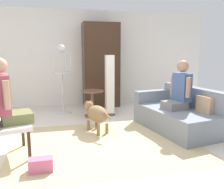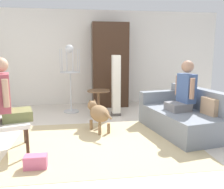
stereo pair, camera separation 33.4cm
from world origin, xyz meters
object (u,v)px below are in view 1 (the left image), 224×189
dog (96,113)px  handbag (41,165)px  couch (179,114)px  person_on_couch (180,89)px  round_end_table (92,101)px  column_lamp (110,86)px  armoire_cabinet (101,65)px  person_on_armchair (7,98)px  bird_cage_stand (62,74)px

dog → handbag: dog is taller
couch → person_on_couch: bearing=-124.8°
round_end_table → handbag: bearing=-113.2°
column_lamp → round_end_table: bearing=-176.1°
armoire_cabinet → person_on_armchair: bearing=-123.1°
person_on_armchair → couch: bearing=10.4°
dog → bird_cage_stand: 1.67m
round_end_table → bird_cage_stand: size_ratio=0.37×
round_end_table → armoire_cabinet: (0.39, 1.03, 0.72)m
person_on_couch → person_on_armchair: person_on_armchair is taller
person_on_armchair → dog: bearing=28.6°
couch → round_end_table: size_ratio=2.98×
column_lamp → armoire_cabinet: (-0.01, 1.01, 0.40)m
person_on_couch → handbag: person_on_couch is taller
person_on_armchair → bird_cage_stand: 2.34m
dog → bird_cage_stand: bearing=109.7°
person_on_armchair → bird_cage_stand: size_ratio=0.56×
person_on_couch → dog: 1.57m
couch → round_end_table: 1.87m
person_on_armchair → round_end_table: (1.41, 1.73, -0.47)m
person_on_couch → person_on_armchair: (-2.82, -0.48, 0.05)m
person_on_couch → bird_cage_stand: size_ratio=0.55×
handbag → round_end_table: bearing=66.8°
person_on_couch → armoire_cabinet: (-1.01, 2.28, 0.31)m
couch → bird_cage_stand: size_ratio=1.11×
dog → bird_cage_stand: size_ratio=0.48×
person_on_couch → person_on_armchair: size_ratio=1.00×
dog → armoire_cabinet: armoire_cabinet is taller
couch → armoire_cabinet: bearing=114.8°
handbag → bird_cage_stand: bearing=82.5°
bird_cage_stand → column_lamp: bird_cage_stand is taller
couch → handbag: (-2.41, -1.08, -0.19)m
round_end_table → handbag: size_ratio=2.11×
bird_cage_stand → handbag: bearing=-97.5°
person_on_couch → armoire_cabinet: 2.52m
round_end_table → handbag: 2.50m
round_end_table → dog: 1.01m
person_on_couch → handbag: (-2.38, -1.04, -0.68)m
dog → column_lamp: size_ratio=0.56×
couch → person_on_couch: (-0.03, -0.04, 0.49)m
person_on_armchair → handbag: bearing=-52.2°
couch → column_lamp: column_lamp is taller
person_on_armchair → armoire_cabinet: (1.80, 2.77, 0.25)m
person_on_couch → person_on_armchair: 2.86m
person_on_couch → round_end_table: person_on_couch is taller
bird_cage_stand → handbag: (-0.36, -2.76, -0.83)m
column_lamp → handbag: column_lamp is taller
person_on_armchair → column_lamp: same height
person_on_armchair → armoire_cabinet: size_ratio=0.41×
armoire_cabinet → person_on_couch: bearing=-66.1°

